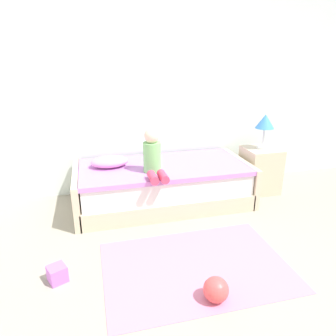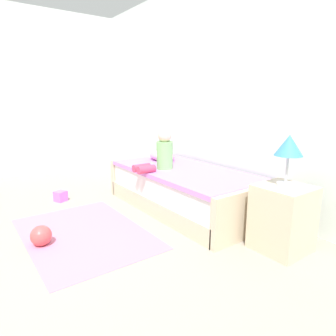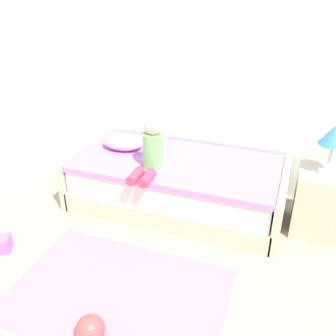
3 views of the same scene
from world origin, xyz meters
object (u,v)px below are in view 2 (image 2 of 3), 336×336
table_lamp (289,148)px  pillow (162,156)px  nightstand (282,218)px  toy_block (61,196)px  bed (184,189)px  toy_ball (41,236)px  child_figure (161,153)px

table_lamp → pillow: size_ratio=1.02×
pillow → table_lamp: bearing=-1.7°
nightstand → toy_block: (-2.52, -1.23, -0.23)m
table_lamp → toy_block: 2.94m
bed → toy_block: 1.68m
bed → pillow: size_ratio=4.80×
toy_ball → toy_block: 1.28m
table_lamp → pillow: (-1.98, 0.06, -0.37)m
pillow → toy_block: bearing=-113.0°
child_figure → pillow: size_ratio=1.16×
bed → toy_ball: size_ratio=10.86×
child_figure → toy_ball: child_figure is taller
table_lamp → bed: bearing=-178.3°
bed → table_lamp: size_ratio=4.69×
table_lamp → toy_ball: (-1.35, -1.75, -0.84)m
nightstand → child_figure: size_ratio=1.18×
table_lamp → toy_ball: bearing=-127.7°
pillow → toy_ball: 1.97m
pillow → toy_block: size_ratio=3.21×
nightstand → toy_ball: size_ratio=3.09×
bed → nightstand: nightstand is taller
nightstand → toy_block: size_ratio=4.37×
table_lamp → child_figure: table_lamp is taller
nightstand → toy_block: 2.82m
pillow → nightstand: bearing=-1.7°
toy_ball → toy_block: toy_ball is taller
table_lamp → pillow: bearing=178.3°
child_figure → toy_ball: (0.16, -1.49, -0.61)m
child_figure → pillow: child_figure is taller
table_lamp → nightstand: bearing=0.0°
bed → table_lamp: table_lamp is taller
nightstand → table_lamp: table_lamp is taller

